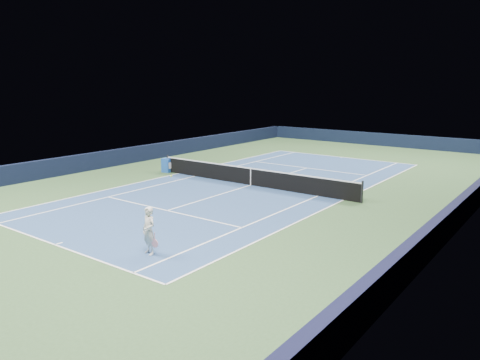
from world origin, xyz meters
The scene contains 19 objects.
ground centered at (0.00, 0.00, 0.00)m, with size 40.00×40.00×0.00m, color #2F4D2A.
wall_far centered at (0.00, 19.82, 0.55)m, with size 22.00×0.35×1.10m, color black.
wall_right centered at (10.82, 0.00, 0.55)m, with size 0.35×40.00×1.10m, color black.
wall_left centered at (-10.82, 0.00, 0.55)m, with size 0.35×40.00×1.10m, color black.
court_surface centered at (0.00, 0.00, 0.00)m, with size 10.97×23.77×0.01m, color navy.
baseline_far centered at (0.00, 11.88, 0.01)m, with size 10.97×0.08×0.00m, color white.
baseline_near centered at (0.00, -11.88, 0.01)m, with size 10.97×0.08×0.00m, color white.
sideline_doubles_right centered at (5.49, 0.00, 0.01)m, with size 0.08×23.77×0.00m, color white.
sideline_doubles_left centered at (-5.49, 0.00, 0.01)m, with size 0.08×23.77×0.00m, color white.
sideline_singles_right centered at (4.12, 0.00, 0.01)m, with size 0.08×23.77×0.00m, color white.
sideline_singles_left centered at (-4.12, 0.00, 0.01)m, with size 0.08×23.77×0.00m, color white.
service_line_far centered at (0.00, 6.40, 0.01)m, with size 8.23×0.08×0.00m, color white.
service_line_near centered at (0.00, -6.40, 0.01)m, with size 8.23×0.08×0.00m, color white.
center_service_line centered at (0.00, 0.00, 0.01)m, with size 0.08×12.80×0.00m, color white.
center_mark_far centered at (0.00, 11.73, 0.01)m, with size 0.08×0.30×0.00m, color white.
center_mark_near centered at (0.00, -11.73, 0.01)m, with size 0.08×0.30×0.00m, color white.
tennis_net centered at (0.00, 0.00, 0.50)m, with size 12.90×0.10×1.07m.
sponsor_cube centered at (-6.40, -0.08, 0.44)m, with size 0.61×0.56×0.88m.
tennis_player centered at (3.34, -10.50, 0.81)m, with size 0.79×1.28×2.53m.
Camera 1 is at (14.51, -20.48, 5.66)m, focal length 35.00 mm.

